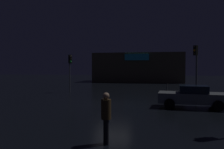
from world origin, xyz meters
TOP-DOWN VIEW (x-y plane):
  - ground_plane at (0.00, 0.00)m, footprint 120.00×120.00m
  - store_building at (-0.23, 26.03)m, footprint 15.71×6.99m
  - traffic_signal_main at (-5.86, 6.82)m, footprint 0.41×0.43m
  - traffic_signal_cross_left at (6.47, 5.57)m, footprint 0.43×0.41m
  - car_near at (5.31, -0.51)m, footprint 4.35×2.21m
  - pedestrian at (1.38, -8.31)m, footprint 0.46×0.46m
  - bollard_kerb_a at (4.06, 7.90)m, footprint 0.11×0.11m

SIDE VIEW (x-z plane):
  - ground_plane at x=0.00m, z-range 0.00..0.00m
  - bollard_kerb_a at x=4.06m, z-range 0.00..0.95m
  - car_near at x=5.31m, z-range 0.02..1.46m
  - pedestrian at x=1.38m, z-range 0.15..1.90m
  - store_building at x=-0.23m, z-range 0.00..5.16m
  - traffic_signal_main at x=-5.86m, z-range 1.05..4.97m
  - traffic_signal_cross_left at x=6.47m, z-range 0.87..5.41m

